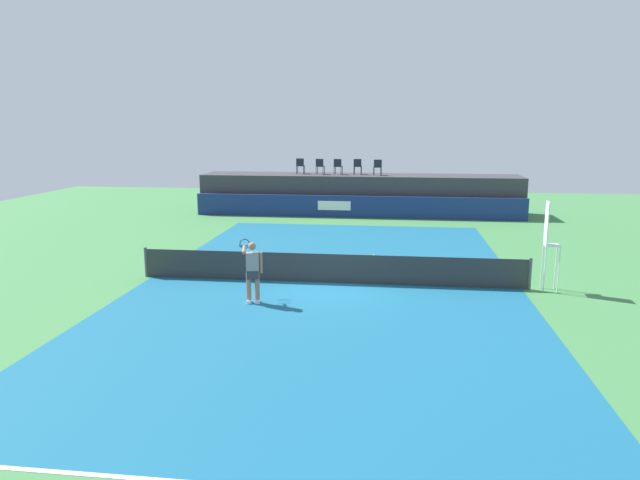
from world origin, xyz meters
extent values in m
plane|color=#3D7A42|center=(0.00, 3.00, 0.00)|extent=(48.00, 48.00, 0.00)
cube|color=#16597A|center=(0.00, 0.00, 0.00)|extent=(12.00, 22.00, 0.00)
cube|color=navy|center=(0.00, 13.50, 0.60)|extent=(18.00, 0.20, 1.20)
cube|color=white|center=(-1.26, 13.39, 0.66)|extent=(1.80, 0.02, 0.50)
cube|color=#38383D|center=(0.00, 15.30, 1.10)|extent=(18.00, 2.80, 2.20)
cylinder|color=#1E232D|center=(-3.25, 15.76, 2.42)|extent=(0.04, 0.04, 0.44)
cylinder|color=#1E232D|center=(-3.66, 15.75, 2.42)|extent=(0.04, 0.04, 0.44)
cylinder|color=#1E232D|center=(-3.25, 15.35, 2.42)|extent=(0.04, 0.04, 0.44)
cylinder|color=#1E232D|center=(-3.66, 15.35, 2.42)|extent=(0.04, 0.04, 0.44)
cube|color=#1E232D|center=(-3.46, 15.55, 2.66)|extent=(0.44, 0.44, 0.03)
cube|color=#1E232D|center=(-3.46, 15.35, 2.88)|extent=(0.44, 0.03, 0.42)
cylinder|color=#1E232D|center=(-2.05, 15.47, 2.42)|extent=(0.04, 0.04, 0.44)
cylinder|color=#1E232D|center=(-2.45, 15.51, 2.42)|extent=(0.04, 0.04, 0.44)
cylinder|color=#1E232D|center=(-2.08, 15.07, 2.42)|extent=(0.04, 0.04, 0.44)
cylinder|color=#1E232D|center=(-2.49, 15.10, 2.42)|extent=(0.04, 0.04, 0.44)
cube|color=#1E232D|center=(-2.27, 15.29, 2.66)|extent=(0.48, 0.48, 0.03)
cube|color=#1E232D|center=(-2.29, 15.08, 2.88)|extent=(0.44, 0.06, 0.42)
cylinder|color=#1E232D|center=(-1.02, 15.50, 2.42)|extent=(0.04, 0.04, 0.44)
cylinder|color=#1E232D|center=(-1.42, 15.54, 2.42)|extent=(0.04, 0.04, 0.44)
cylinder|color=#1E232D|center=(-1.06, 15.10, 2.42)|extent=(0.04, 0.04, 0.44)
cylinder|color=#1E232D|center=(-1.46, 15.13, 2.42)|extent=(0.04, 0.04, 0.44)
cube|color=#1E232D|center=(-1.24, 15.32, 2.66)|extent=(0.48, 0.48, 0.03)
cube|color=#1E232D|center=(-1.26, 15.11, 2.88)|extent=(0.44, 0.06, 0.42)
cylinder|color=#1E232D|center=(0.07, 15.69, 2.42)|extent=(0.04, 0.04, 0.44)
cylinder|color=#1E232D|center=(-0.33, 15.70, 2.42)|extent=(0.04, 0.04, 0.44)
cylinder|color=#1E232D|center=(0.07, 15.29, 2.42)|extent=(0.04, 0.04, 0.44)
cylinder|color=#1E232D|center=(-0.34, 15.29, 2.42)|extent=(0.04, 0.04, 0.44)
cube|color=#1E232D|center=(-0.13, 15.49, 2.66)|extent=(0.45, 0.45, 0.03)
cube|color=#1E232D|center=(-0.14, 15.29, 2.88)|extent=(0.44, 0.03, 0.42)
cylinder|color=#1E232D|center=(1.19, 15.28, 2.42)|extent=(0.04, 0.04, 0.44)
cylinder|color=#1E232D|center=(0.78, 15.24, 2.42)|extent=(0.04, 0.04, 0.44)
cylinder|color=#1E232D|center=(1.23, 14.88, 2.42)|extent=(0.04, 0.04, 0.44)
cylinder|color=#1E232D|center=(0.82, 14.84, 2.42)|extent=(0.04, 0.04, 0.44)
cube|color=#1E232D|center=(1.01, 15.06, 2.66)|extent=(0.48, 0.48, 0.03)
cube|color=#1E232D|center=(1.03, 14.86, 2.88)|extent=(0.44, 0.07, 0.42)
cylinder|color=white|center=(6.99, -0.21, 0.70)|extent=(0.04, 0.04, 1.40)
cylinder|color=white|center=(7.00, 0.20, 0.70)|extent=(0.04, 0.04, 1.40)
cylinder|color=white|center=(6.58, -0.20, 0.70)|extent=(0.04, 0.04, 1.40)
cylinder|color=white|center=(6.59, 0.21, 0.70)|extent=(0.04, 0.04, 1.40)
cube|color=white|center=(6.79, 0.00, 1.41)|extent=(0.45, 0.45, 0.03)
cube|color=white|center=(6.58, 0.01, 2.09)|extent=(0.04, 0.44, 1.33)
cube|color=#2D2D2D|center=(0.00, 0.00, 0.47)|extent=(12.40, 0.02, 0.95)
cylinder|color=#4C4C51|center=(-6.20, 0.00, 0.50)|extent=(0.10, 0.10, 1.00)
cylinder|color=#4C4C51|center=(6.20, 0.00, 0.50)|extent=(0.10, 0.10, 1.00)
cube|color=white|center=(-1.83, -2.41, 0.05)|extent=(0.17, 0.28, 0.10)
cylinder|color=#997051|center=(-1.83, -2.41, 0.51)|extent=(0.14, 0.14, 0.82)
cube|color=white|center=(-2.06, -2.46, 0.05)|extent=(0.17, 0.28, 0.10)
cylinder|color=#997051|center=(-2.06, -2.46, 0.51)|extent=(0.14, 0.14, 0.82)
cube|color=#333338|center=(-1.94, -2.44, 0.84)|extent=(0.38, 0.29, 0.24)
cube|color=gray|center=(-1.94, -2.44, 1.20)|extent=(0.40, 0.27, 0.56)
sphere|color=#997051|center=(-1.94, -2.44, 1.66)|extent=(0.22, 0.22, 0.22)
cylinder|color=#997051|center=(-1.71, -2.39, 1.18)|extent=(0.09, 0.09, 0.60)
cylinder|color=#997051|center=(-2.24, -2.23, 1.50)|extent=(0.22, 0.61, 0.14)
cylinder|color=black|center=(-2.33, -1.82, 1.53)|extent=(0.30, 0.10, 0.03)
torus|color=black|center=(-2.39, -1.53, 1.53)|extent=(0.30, 0.09, 0.30)
sphere|color=#D8EA33|center=(1.25, 4.11, 0.04)|extent=(0.07, 0.07, 0.07)
camera|label=1|loc=(2.00, -18.19, 5.03)|focal=32.93mm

